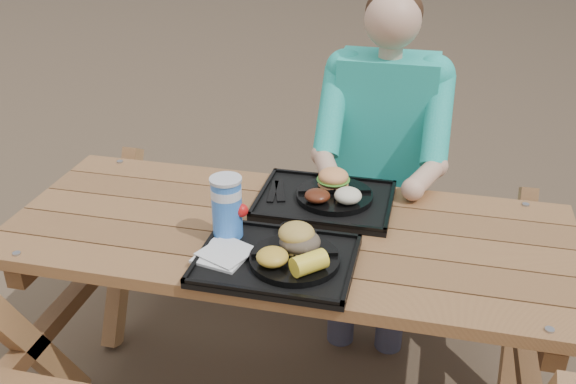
# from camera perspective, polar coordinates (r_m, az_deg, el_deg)

# --- Properties ---
(picnic_table) EXTENTS (1.80, 1.49, 0.75)m
(picnic_table) POSITION_cam_1_polar(r_m,az_deg,el_deg) (2.26, 0.00, -11.45)
(picnic_table) COLOR #999999
(picnic_table) RESTS_ON ground
(tray_near) EXTENTS (0.45, 0.35, 0.02)m
(tray_near) POSITION_cam_1_polar(r_m,az_deg,el_deg) (1.86, -1.03, -6.21)
(tray_near) COLOR black
(tray_near) RESTS_ON picnic_table
(tray_far) EXTENTS (0.45, 0.35, 0.02)m
(tray_far) POSITION_cam_1_polar(r_m,az_deg,el_deg) (2.18, 3.32, -0.84)
(tray_far) COLOR black
(tray_far) RESTS_ON picnic_table
(plate_near) EXTENTS (0.26, 0.26, 0.02)m
(plate_near) POSITION_cam_1_polar(r_m,az_deg,el_deg) (1.84, 0.60, -5.99)
(plate_near) COLOR black
(plate_near) RESTS_ON tray_near
(plate_far) EXTENTS (0.26, 0.26, 0.02)m
(plate_far) POSITION_cam_1_polar(r_m,az_deg,el_deg) (2.18, 4.16, -0.34)
(plate_far) COLOR black
(plate_far) RESTS_ON tray_far
(napkin_stack) EXTENTS (0.16, 0.16, 0.02)m
(napkin_stack) POSITION_cam_1_polar(r_m,az_deg,el_deg) (1.87, -5.85, -5.53)
(napkin_stack) COLOR silver
(napkin_stack) RESTS_ON tray_near
(soda_cup) EXTENTS (0.09, 0.09, 0.18)m
(soda_cup) POSITION_cam_1_polar(r_m,az_deg,el_deg) (1.93, -5.45, -1.48)
(soda_cup) COLOR blue
(soda_cup) RESTS_ON tray_near
(condiment_bbq) EXTENTS (0.06, 0.06, 0.03)m
(condiment_bbq) POSITION_cam_1_polar(r_m,az_deg,el_deg) (1.96, 0.10, -3.46)
(condiment_bbq) COLOR black
(condiment_bbq) RESTS_ON tray_near
(condiment_mustard) EXTENTS (0.05, 0.05, 0.03)m
(condiment_mustard) POSITION_cam_1_polar(r_m,az_deg,el_deg) (1.94, 1.78, -3.93)
(condiment_mustard) COLOR yellow
(condiment_mustard) RESTS_ON tray_near
(sandwich) EXTENTS (0.11, 0.11, 0.12)m
(sandwich) POSITION_cam_1_polar(r_m,az_deg,el_deg) (1.84, 1.08, -3.51)
(sandwich) COLOR #BB9342
(sandwich) RESTS_ON plate_near
(mac_cheese) EXTENTS (0.09, 0.09, 0.05)m
(mac_cheese) POSITION_cam_1_polar(r_m,az_deg,el_deg) (1.79, -1.40, -5.79)
(mac_cheese) COLOR gold
(mac_cheese) RESTS_ON plate_near
(corn_cob) EXTENTS (0.14, 0.14, 0.06)m
(corn_cob) POSITION_cam_1_polar(r_m,az_deg,el_deg) (1.75, 1.89, -6.32)
(corn_cob) COLOR yellow
(corn_cob) RESTS_ON plate_near
(cutlery_far) EXTENTS (0.07, 0.16, 0.01)m
(cutlery_far) POSITION_cam_1_polar(r_m,az_deg,el_deg) (2.22, -0.73, 0.11)
(cutlery_far) COLOR black
(cutlery_far) RESTS_ON tray_far
(burger) EXTENTS (0.11, 0.11, 0.10)m
(burger) POSITION_cam_1_polar(r_m,az_deg,el_deg) (2.20, 4.07, 1.70)
(burger) COLOR #EF9554
(burger) RESTS_ON plate_far
(baked_beans) EXTENTS (0.09, 0.09, 0.04)m
(baked_beans) POSITION_cam_1_polar(r_m,az_deg,el_deg) (2.11, 2.62, -0.34)
(baked_beans) COLOR #532010
(baked_beans) RESTS_ON plate_far
(potato_salad) EXTENTS (0.09, 0.09, 0.05)m
(potato_salad) POSITION_cam_1_polar(r_m,az_deg,el_deg) (2.11, 5.36, -0.32)
(potato_salad) COLOR beige
(potato_salad) RESTS_ON plate_far
(diner) EXTENTS (0.48, 0.84, 1.28)m
(diner) POSITION_cam_1_polar(r_m,az_deg,el_deg) (2.67, 8.31, 1.61)
(diner) COLOR #19B0A4
(diner) RESTS_ON ground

